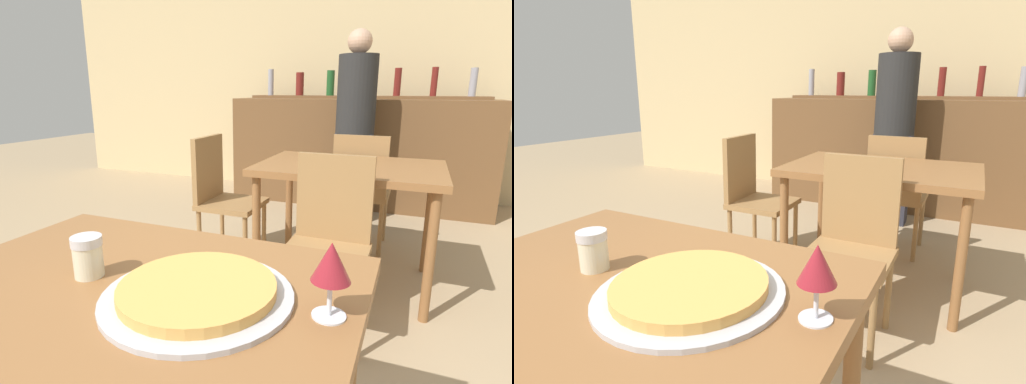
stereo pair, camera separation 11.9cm
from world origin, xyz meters
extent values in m
cube|color=#D1B784|center=(0.00, 4.07, 1.40)|extent=(8.00, 0.05, 2.80)
cube|color=brown|center=(0.00, 0.00, 0.72)|extent=(1.05, 0.75, 0.04)
cylinder|color=brown|center=(-0.47, 0.31, 0.35)|extent=(0.05, 0.05, 0.70)
cube|color=brown|center=(0.22, 1.71, 0.73)|extent=(1.07, 0.76, 0.04)
cylinder|color=brown|center=(-0.25, 1.39, 0.35)|extent=(0.05, 0.05, 0.71)
cylinder|color=brown|center=(0.70, 1.39, 0.35)|extent=(0.05, 0.05, 0.71)
cylinder|color=brown|center=(-0.25, 2.03, 0.35)|extent=(0.05, 0.05, 0.71)
cylinder|color=brown|center=(0.70, 2.03, 0.35)|extent=(0.05, 0.05, 0.71)
cube|color=brown|center=(0.00, 3.57, 0.55)|extent=(2.60, 0.56, 1.09)
cube|color=brown|center=(0.00, 3.71, 1.11)|extent=(2.39, 0.24, 0.03)
cylinder|color=#9999A3|center=(-1.02, 3.71, 1.26)|extent=(0.06, 0.06, 0.28)
cylinder|color=maroon|center=(-0.68, 3.71, 1.24)|extent=(0.09, 0.09, 0.24)
cylinder|color=#1E5123|center=(-0.34, 3.71, 1.25)|extent=(0.08, 0.08, 0.26)
cylinder|color=maroon|center=(0.00, 3.71, 1.24)|extent=(0.09, 0.09, 0.24)
cylinder|color=maroon|center=(0.34, 3.71, 1.26)|extent=(0.07, 0.07, 0.27)
cylinder|color=maroon|center=(0.68, 3.71, 1.26)|extent=(0.06, 0.06, 0.27)
cylinder|color=#9999A3|center=(1.02, 3.71, 1.25)|extent=(0.07, 0.07, 0.26)
cube|color=olive|center=(0.22, 1.08, 0.42)|extent=(0.40, 0.40, 0.04)
cube|color=olive|center=(0.22, 1.26, 0.66)|extent=(0.38, 0.04, 0.44)
cylinder|color=olive|center=(0.05, 0.91, 0.20)|extent=(0.03, 0.03, 0.40)
cylinder|color=olive|center=(0.39, 0.91, 0.20)|extent=(0.03, 0.03, 0.40)
cylinder|color=olive|center=(0.05, 1.25, 0.20)|extent=(0.03, 0.03, 0.40)
cylinder|color=olive|center=(0.39, 1.25, 0.20)|extent=(0.03, 0.03, 0.40)
cube|color=olive|center=(0.22, 2.34, 0.42)|extent=(0.40, 0.40, 0.04)
cube|color=olive|center=(0.22, 2.16, 0.66)|extent=(0.38, 0.04, 0.44)
cylinder|color=olive|center=(0.39, 2.51, 0.20)|extent=(0.03, 0.03, 0.40)
cylinder|color=olive|center=(0.05, 2.51, 0.20)|extent=(0.03, 0.03, 0.40)
cylinder|color=olive|center=(0.39, 2.17, 0.20)|extent=(0.03, 0.03, 0.40)
cylinder|color=olive|center=(0.05, 2.17, 0.20)|extent=(0.03, 0.03, 0.40)
cube|color=olive|center=(-0.56, 1.71, 0.42)|extent=(0.40, 0.40, 0.04)
cube|color=olive|center=(-0.74, 1.71, 0.66)|extent=(0.04, 0.38, 0.44)
cylinder|color=olive|center=(-0.39, 1.54, 0.20)|extent=(0.03, 0.03, 0.40)
cylinder|color=olive|center=(-0.39, 1.88, 0.20)|extent=(0.03, 0.03, 0.40)
cylinder|color=olive|center=(-0.73, 1.54, 0.20)|extent=(0.03, 0.03, 0.40)
cylinder|color=olive|center=(-0.73, 1.88, 0.20)|extent=(0.03, 0.03, 0.40)
cylinder|color=#B7B7BC|center=(0.18, 0.00, 0.75)|extent=(0.42, 0.42, 0.01)
cylinder|color=gold|center=(0.18, 0.00, 0.77)|extent=(0.34, 0.34, 0.02)
cylinder|color=beige|center=(-0.12, -0.01, 0.78)|extent=(0.07, 0.07, 0.08)
cylinder|color=silver|center=(-0.12, -0.01, 0.83)|extent=(0.07, 0.07, 0.02)
cube|color=#2D2D38|center=(0.05, 2.99, 0.40)|extent=(0.32, 0.18, 0.81)
cylinder|color=#262626|center=(0.05, 2.99, 1.14)|extent=(0.34, 0.34, 0.67)
sphere|color=tan|center=(0.05, 2.99, 1.58)|extent=(0.21, 0.21, 0.21)
cylinder|color=silver|center=(0.46, 0.04, 0.75)|extent=(0.07, 0.07, 0.00)
cylinder|color=silver|center=(0.46, 0.04, 0.79)|extent=(0.01, 0.01, 0.07)
cone|color=maroon|center=(0.46, 0.04, 0.86)|extent=(0.08, 0.08, 0.08)
camera|label=1|loc=(0.59, -0.68, 1.19)|focal=28.00mm
camera|label=2|loc=(0.70, -0.63, 1.19)|focal=28.00mm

